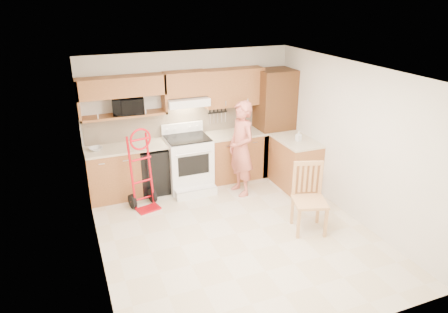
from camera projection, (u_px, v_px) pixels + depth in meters
floor at (236, 234)px, 6.41m from camera, size 4.00×4.50×0.02m
ceiling at (238, 71)px, 5.47m from camera, size 4.00×4.50×0.02m
wall_back at (190, 117)px, 7.88m from camera, size 4.00×0.02×2.50m
wall_front at (330, 241)px, 3.99m from camera, size 4.00×0.02×2.50m
wall_left at (92, 181)px, 5.25m from camera, size 0.02×4.50×2.50m
wall_right at (352, 141)px, 6.63m from camera, size 0.02×4.50×2.50m
backsplash at (190, 120)px, 7.88m from camera, size 3.92×0.03×0.55m
lower_cab_left at (113, 174)px, 7.38m from camera, size 0.90×0.60×0.90m
dishwasher at (155, 169)px, 7.65m from camera, size 0.60×0.60×0.85m
lower_cab_right at (236, 156)px, 8.20m from camera, size 1.14×0.60×0.90m
countertop_left at (128, 147)px, 7.31m from camera, size 1.50×0.63×0.04m
countertop_right at (236, 133)px, 8.03m from camera, size 1.14×0.63×0.04m
cab_return_right at (295, 164)px, 7.81m from camera, size 0.60×1.00×0.90m
countertop_return at (296, 141)px, 7.64m from camera, size 0.63×1.00×0.04m
pantry_tall at (274, 122)px, 8.26m from camera, size 0.70×0.60×2.10m
upper_cab_left at (121, 86)px, 7.03m from camera, size 1.50×0.33×0.34m
upper_shelf_mw at (124, 115)px, 7.22m from camera, size 1.50×0.33×0.04m
upper_cab_center at (185, 84)px, 7.43m from camera, size 0.76×0.33×0.44m
upper_cab_right at (234, 87)px, 7.81m from camera, size 1.14×0.33×0.70m
range_hood at (187, 101)px, 7.49m from camera, size 0.76×0.46×0.14m
knife_strip at (218, 115)px, 8.03m from camera, size 0.40×0.05×0.29m
microwave at (128, 106)px, 7.19m from camera, size 0.58×0.43×0.30m
range at (189, 159)px, 7.67m from camera, size 0.80×1.06×1.18m
person at (241, 149)px, 7.39m from camera, size 0.49×0.68×1.74m
hand_truck at (143, 173)px, 6.94m from camera, size 0.61×0.58×1.29m
dining_chair at (310, 199)px, 6.30m from camera, size 0.62×0.65×1.08m
soap_bottle at (299, 136)px, 7.54m from camera, size 0.10×0.10×0.18m
bowl at (96, 149)px, 7.10m from camera, size 0.29×0.29×0.06m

